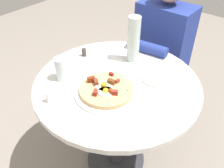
% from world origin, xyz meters
% --- Properties ---
extents(ground_plane, '(6.00, 6.00, 0.00)m').
position_xyz_m(ground_plane, '(0.00, 0.00, 0.00)').
color(ground_plane, gray).
extents(dining_table, '(0.89, 0.89, 0.71)m').
position_xyz_m(dining_table, '(0.00, 0.00, 0.54)').
color(dining_table, silver).
rests_on(dining_table, ground_plane).
extents(person_seated, '(0.38, 0.47, 1.14)m').
position_xyz_m(person_seated, '(-0.08, 0.63, 0.51)').
color(person_seated, '#2D2D33').
rests_on(person_seated, ground_plane).
extents(pizza_plate, '(0.32, 0.32, 0.01)m').
position_xyz_m(pizza_plate, '(0.02, -0.11, 0.72)').
color(pizza_plate, white).
rests_on(pizza_plate, dining_table).
extents(breakfast_pizza, '(0.27, 0.27, 0.05)m').
position_xyz_m(breakfast_pizza, '(0.02, -0.11, 0.74)').
color(breakfast_pizza, tan).
rests_on(breakfast_pizza, pizza_plate).
extents(bread_plate, '(0.19, 0.19, 0.01)m').
position_xyz_m(bread_plate, '(0.15, 0.17, 0.72)').
color(bread_plate, silver).
rests_on(bread_plate, dining_table).
extents(napkin, '(0.17, 0.14, 0.00)m').
position_xyz_m(napkin, '(-0.19, 0.12, 0.71)').
color(napkin, white).
rests_on(napkin, dining_table).
extents(fork, '(0.18, 0.01, 0.00)m').
position_xyz_m(fork, '(-0.19, 0.10, 0.72)').
color(fork, silver).
rests_on(fork, napkin).
extents(knife, '(0.18, 0.01, 0.00)m').
position_xyz_m(knife, '(-0.19, 0.14, 0.72)').
color(knife, silver).
rests_on(knife, napkin).
extents(water_glass, '(0.07, 0.07, 0.13)m').
position_xyz_m(water_glass, '(-0.24, -0.17, 0.77)').
color(water_glass, silver).
rests_on(water_glass, dining_table).
extents(water_bottle, '(0.07, 0.07, 0.27)m').
position_xyz_m(water_bottle, '(-0.06, 0.23, 0.85)').
color(water_bottle, silver).
rests_on(water_bottle, dining_table).
extents(salt_shaker, '(0.03, 0.03, 0.05)m').
position_xyz_m(salt_shaker, '(-0.15, -0.33, 0.74)').
color(salt_shaker, white).
rests_on(salt_shaker, dining_table).
extents(pepper_shaker, '(0.03, 0.03, 0.05)m').
position_xyz_m(pepper_shaker, '(-0.32, 0.07, 0.74)').
color(pepper_shaker, '#3F3833').
rests_on(pepper_shaker, dining_table).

